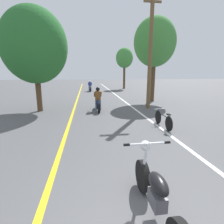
{
  "coord_description": "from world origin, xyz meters",
  "views": [
    {
      "loc": [
        -0.85,
        -1.6,
        2.33
      ],
      "look_at": [
        0.06,
        4.67,
        0.9
      ],
      "focal_mm": 28.0,
      "sensor_mm": 36.0,
      "label": 1
    }
  ],
  "objects": [
    {
      "name": "lane_stripe_edge",
      "position": [
        2.24,
        12.67,
        0.0
      ],
      "size": [
        0.14,
        48.0,
        0.01
      ],
      "primitive_type": "cube",
      "color": "white",
      "rests_on": "ground"
    },
    {
      "name": "roadside_tree_left",
      "position": [
        -3.75,
        9.57,
        3.83
      ],
      "size": [
        3.75,
        3.37,
        5.99
      ],
      "color": "#513A23",
      "rests_on": "ground"
    },
    {
      "name": "lane_stripe_center",
      "position": [
        -1.7,
        12.67,
        0.0
      ],
      "size": [
        0.14,
        48.0,
        0.01
      ],
      "primitive_type": "cube",
      "color": "yellow",
      "rests_on": "ground"
    },
    {
      "name": "motorcycle_foreground",
      "position": [
        0.2,
        0.71,
        0.44
      ],
      "size": [
        0.87,
        2.11,
        1.1
      ],
      "color": "black",
      "rests_on": "ground"
    },
    {
      "name": "motorcycle_rider_far",
      "position": [
        -0.4,
        20.91,
        0.51
      ],
      "size": [
        0.5,
        2.01,
        1.35
      ],
      "color": "black",
      "rests_on": "ground"
    },
    {
      "name": "bicycle_parked",
      "position": [
        2.41,
        5.32,
        0.34
      ],
      "size": [
        0.44,
        1.71,
        0.72
      ],
      "color": "black",
      "rests_on": "ground"
    },
    {
      "name": "roadside_tree_right_near",
      "position": [
        4.53,
        12.21,
        4.63
      ],
      "size": [
        3.29,
        2.96,
        6.55
      ],
      "color": "#513A23",
      "rests_on": "ground"
    },
    {
      "name": "motorcycle_rider_lead",
      "position": [
        -0.16,
        9.21,
        0.56
      ],
      "size": [
        0.5,
        2.1,
        1.47
      ],
      "color": "black",
      "rests_on": "ground"
    },
    {
      "name": "utility_pole",
      "position": [
        3.21,
        9.5,
        3.63
      ],
      "size": [
        1.1,
        0.24,
        7.07
      ],
      "color": "brown",
      "rests_on": "ground"
    },
    {
      "name": "roadside_tree_right_far",
      "position": [
        4.7,
        24.09,
        4.34
      ],
      "size": [
        2.47,
        2.22,
        5.81
      ],
      "color": "#513A23",
      "rests_on": "ground"
    }
  ]
}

